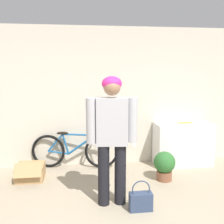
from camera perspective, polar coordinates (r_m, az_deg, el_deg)
The scene contains 8 objects.
wall_back at distance 4.98m, azimuth -1.29°, elevation 3.29°, with size 8.00×0.07×2.60m.
side_shelf at distance 5.24m, azimuth 15.16°, elevation -6.73°, with size 1.07×0.48×0.81m.
person at distance 3.45m, azimuth -0.00°, elevation -4.27°, with size 0.68×0.26×1.74m.
bicycle at distance 4.96m, azimuth -8.13°, elevation -8.24°, with size 1.60×0.46×0.70m.
banana at distance 5.14m, azimuth 15.63°, elevation -2.22°, with size 0.31×0.08×0.03m.
handbag at distance 3.61m, azimuth 6.28°, elevation -18.61°, with size 0.30×0.13×0.41m.
cardboard_box at distance 4.70m, azimuth -17.33°, elevation -12.32°, with size 0.45×0.52×0.34m.
potted_plant at distance 4.49m, azimuth 11.35°, elevation -11.18°, with size 0.35×0.35×0.48m.
Camera 1 is at (-0.54, -2.23, 1.83)m, focal length 42.00 mm.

